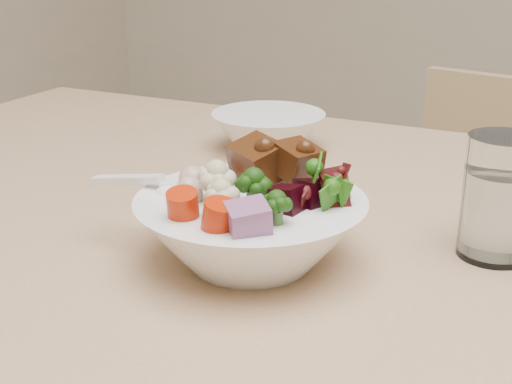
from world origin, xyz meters
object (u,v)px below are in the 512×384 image
food_bowl (253,226)px  side_bowl (268,132)px  dining_table (440,347)px  chair_far (480,273)px  water_glass (499,202)px

food_bowl → side_bowl: (-0.13, 0.33, -0.01)m
dining_table → food_bowl: (-0.16, -0.06, 0.11)m
chair_far → water_glass: 0.75m
side_bowl → water_glass: bearing=-34.9°
food_bowl → side_bowl: bearing=111.1°
food_bowl → side_bowl: size_ratio=1.34×
water_glass → side_bowl: 0.39m
chair_far → side_bowl: side_bowl is taller
side_bowl → dining_table: bearing=-43.1°
dining_table → food_bowl: size_ratio=8.21×
dining_table → side_bowl: 0.41m
chair_far → water_glass: (0.06, -0.64, 0.38)m
water_glass → food_bowl: bearing=-152.2°
chair_far → side_bowl: (-0.26, -0.42, 0.35)m
chair_far → food_bowl: size_ratio=3.93×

